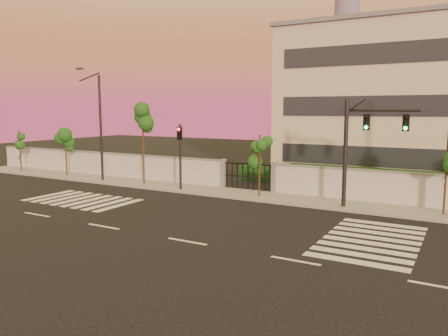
{
  "coord_description": "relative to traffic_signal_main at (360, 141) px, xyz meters",
  "views": [
    {
      "loc": [
        10.55,
        -15.33,
        5.74
      ],
      "look_at": [
        -1.55,
        6.0,
        2.46
      ],
      "focal_mm": 35.0,
      "sensor_mm": 36.0,
      "label": 1
    }
  ],
  "objects": [
    {
      "name": "street_tree_c",
      "position": [
        -16.05,
        0.46,
        0.5
      ],
      "size": [
        1.6,
        1.27,
        6.12
      ],
      "color": "#382314",
      "rests_on": "ground"
    },
    {
      "name": "streetlight_west",
      "position": [
        -20.11,
        -0.03,
        0.77
      ],
      "size": [
        0.53,
        2.12,
        8.83
      ],
      "color": "black",
      "rests_on": "ground"
    },
    {
      "name": "ground",
      "position": [
        -5.11,
        -9.79,
        -4.0
      ],
      "size": [
        120.0,
        120.0,
        0.0
      ],
      "primitive_type": "plane",
      "color": "black",
      "rests_on": "ground"
    },
    {
      "name": "perimeter_wall",
      "position": [
        -5.0,
        2.21,
        -2.93
      ],
      "size": [
        60.0,
        0.36,
        2.2
      ],
      "color": "#B1B3B8",
      "rests_on": "ground"
    },
    {
      "name": "street_tree_a",
      "position": [
        -30.33,
        0.21,
        -1.18
      ],
      "size": [
        1.42,
        1.13,
        3.82
      ],
      "color": "#382314",
      "rests_on": "ground"
    },
    {
      "name": "street_tree_b",
      "position": [
        -24.58,
        0.48,
        -0.99
      ],
      "size": [
        1.49,
        1.19,
        4.09
      ],
      "color": "#382314",
      "rests_on": "ground"
    },
    {
      "name": "hedge_row",
      "position": [
        -3.94,
        4.95,
        -3.18
      ],
      "size": [
        41.0,
        4.25,
        1.8
      ],
      "color": "black",
      "rests_on": "ground"
    },
    {
      "name": "traffic_signal_main",
      "position": [
        0.0,
        0.0,
        0.0
      ],
      "size": [
        4.0,
        0.52,
        6.33
      ],
      "rotation": [
        0.0,
        0.0,
        -0.09
      ],
      "color": "black",
      "rests_on": "ground"
    },
    {
      "name": "sidewalk",
      "position": [
        -5.11,
        0.71,
        -3.92
      ],
      "size": [
        60.0,
        3.0,
        0.15
      ],
      "primitive_type": "cube",
      "color": "gray",
      "rests_on": "ground"
    },
    {
      "name": "road_markings",
      "position": [
        -6.69,
        -6.03,
        -3.99
      ],
      "size": [
        57.0,
        7.62,
        0.02
      ],
      "color": "silver",
      "rests_on": "ground"
    },
    {
      "name": "street_tree_d",
      "position": [
        -6.36,
        0.4,
        -0.96
      ],
      "size": [
        1.32,
        1.05,
        4.13
      ],
      "color": "#382314",
      "rests_on": "ground"
    },
    {
      "name": "distant_skyscraper",
      "position": [
        -70.11,
        270.21,
        57.99
      ],
      "size": [
        16.0,
        16.0,
        118.0
      ],
      "color": "slate",
      "rests_on": "ground"
    },
    {
      "name": "traffic_signal_secondary",
      "position": [
        -12.29,
        -0.13,
        -0.99
      ],
      "size": [
        0.37,
        0.35,
        4.74
      ],
      "rotation": [
        0.0,
        0.0,
        -0.22
      ],
      "color": "black",
      "rests_on": "ground"
    },
    {
      "name": "street_tree_e",
      "position": [
        4.42,
        0.67,
        -0.46
      ],
      "size": [
        1.4,
        1.11,
        4.81
      ],
      "color": "#382314",
      "rests_on": "ground"
    }
  ]
}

